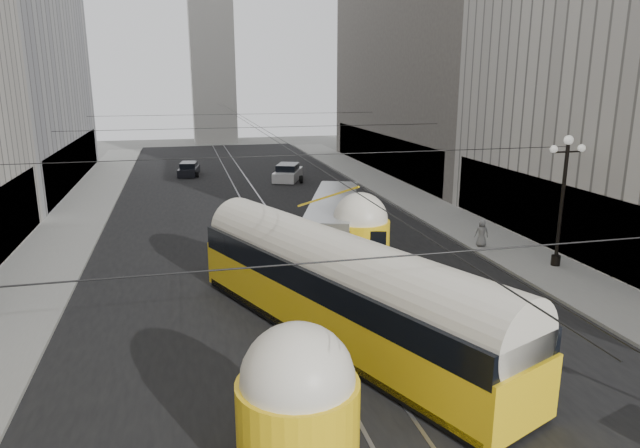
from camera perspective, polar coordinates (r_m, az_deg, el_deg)
road at (r=39.13m, az=-5.95°, el=0.87°), size 20.00×85.00×0.02m
sidewalk_left at (r=42.77m, az=-22.76°, el=1.07°), size 4.00×72.00×0.15m
sidewalk_right at (r=45.51m, az=8.57°, el=2.80°), size 4.00×72.00×0.15m
rail_left at (r=39.04m, az=-7.04°, el=0.80°), size 0.12×85.00×0.04m
rail_right at (r=39.23m, az=-4.86°, el=0.93°), size 0.12×85.00×0.04m
distant_tower at (r=85.56m, az=-10.86°, el=18.11°), size 6.00×6.00×31.36m
lamppost_right_mid at (r=29.65m, az=23.12°, el=2.80°), size 1.86×0.44×6.37m
catenary at (r=37.21m, az=-5.78°, el=9.36°), size 25.00×72.00×0.23m
streetcar at (r=20.27m, az=2.02°, el=-6.42°), size 8.72×16.71×3.93m
city_bus at (r=31.22m, az=1.33°, el=0.30°), size 5.70×11.23×2.75m
sedan_white_far at (r=52.25m, az=-3.24°, el=5.12°), size 3.58×5.19×1.52m
sedan_dark_far at (r=56.37m, az=-12.98°, el=5.34°), size 2.25×4.22×1.27m
pedestrian_sidewalk_right at (r=32.34m, az=15.87°, el=-0.88°), size 0.83×0.64×1.49m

